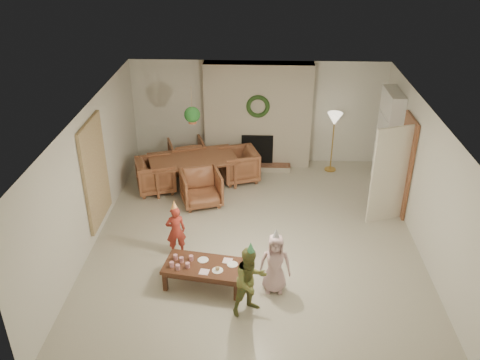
# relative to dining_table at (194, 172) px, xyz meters

# --- Properties ---
(floor) EXTENTS (7.00, 7.00, 0.00)m
(floor) POSITION_rel_dining_table_xyz_m (1.41, -2.09, -0.34)
(floor) COLOR #B7B29E
(floor) RESTS_ON ground
(ceiling) EXTENTS (7.00, 7.00, 0.00)m
(ceiling) POSITION_rel_dining_table_xyz_m (1.41, -2.09, 2.16)
(ceiling) COLOR white
(ceiling) RESTS_ON wall_back
(wall_back) EXTENTS (7.00, 0.00, 7.00)m
(wall_back) POSITION_rel_dining_table_xyz_m (1.41, 1.41, 0.91)
(wall_back) COLOR silver
(wall_back) RESTS_ON floor
(wall_front) EXTENTS (7.00, 0.00, 7.00)m
(wall_front) POSITION_rel_dining_table_xyz_m (1.41, -5.59, 0.91)
(wall_front) COLOR silver
(wall_front) RESTS_ON floor
(wall_left) EXTENTS (0.00, 7.00, 7.00)m
(wall_left) POSITION_rel_dining_table_xyz_m (-1.59, -2.09, 0.91)
(wall_left) COLOR silver
(wall_left) RESTS_ON floor
(wall_right) EXTENTS (0.00, 7.00, 7.00)m
(wall_right) POSITION_rel_dining_table_xyz_m (4.41, -2.09, 0.91)
(wall_right) COLOR silver
(wall_right) RESTS_ON floor
(fireplace_mass) EXTENTS (2.50, 0.40, 2.50)m
(fireplace_mass) POSITION_rel_dining_table_xyz_m (1.41, 1.21, 0.91)
(fireplace_mass) COLOR #4F2A15
(fireplace_mass) RESTS_ON floor
(fireplace_hearth) EXTENTS (1.60, 0.30, 0.12)m
(fireplace_hearth) POSITION_rel_dining_table_xyz_m (1.41, 0.86, -0.28)
(fireplace_hearth) COLOR #5B2A19
(fireplace_hearth) RESTS_ON floor
(fireplace_firebox) EXTENTS (0.75, 0.12, 0.75)m
(fireplace_firebox) POSITION_rel_dining_table_xyz_m (1.41, 1.03, 0.11)
(fireplace_firebox) COLOR black
(fireplace_firebox) RESTS_ON floor
(fireplace_wreath) EXTENTS (0.54, 0.10, 0.54)m
(fireplace_wreath) POSITION_rel_dining_table_xyz_m (1.41, 0.98, 1.21)
(fireplace_wreath) COLOR #1C3915
(fireplace_wreath) RESTS_ON fireplace_mass
(floor_lamp_base) EXTENTS (0.27, 0.27, 0.03)m
(floor_lamp_base) POSITION_rel_dining_table_xyz_m (3.17, 0.91, -0.32)
(floor_lamp_base) COLOR gold
(floor_lamp_base) RESTS_ON floor
(floor_lamp_post) EXTENTS (0.03, 0.03, 1.30)m
(floor_lamp_post) POSITION_rel_dining_table_xyz_m (3.17, 0.91, 0.34)
(floor_lamp_post) COLOR gold
(floor_lamp_post) RESTS_ON floor
(floor_lamp_shade) EXTENTS (0.35, 0.35, 0.29)m
(floor_lamp_shade) POSITION_rel_dining_table_xyz_m (3.17, 0.91, 0.97)
(floor_lamp_shade) COLOR beige
(floor_lamp_shade) RESTS_ON floor_lamp_post
(bookshelf_carcass) EXTENTS (0.30, 1.00, 2.20)m
(bookshelf_carcass) POSITION_rel_dining_table_xyz_m (4.25, 0.21, 0.76)
(bookshelf_carcass) COLOR white
(bookshelf_carcass) RESTS_ON floor
(bookshelf_shelf_a) EXTENTS (0.30, 0.92, 0.03)m
(bookshelf_shelf_a) POSITION_rel_dining_table_xyz_m (4.23, 0.21, 0.11)
(bookshelf_shelf_a) COLOR white
(bookshelf_shelf_a) RESTS_ON bookshelf_carcass
(bookshelf_shelf_b) EXTENTS (0.30, 0.92, 0.03)m
(bookshelf_shelf_b) POSITION_rel_dining_table_xyz_m (4.23, 0.21, 0.51)
(bookshelf_shelf_b) COLOR white
(bookshelf_shelf_b) RESTS_ON bookshelf_carcass
(bookshelf_shelf_c) EXTENTS (0.30, 0.92, 0.03)m
(bookshelf_shelf_c) POSITION_rel_dining_table_xyz_m (4.23, 0.21, 0.91)
(bookshelf_shelf_c) COLOR white
(bookshelf_shelf_c) RESTS_ON bookshelf_carcass
(bookshelf_shelf_d) EXTENTS (0.30, 0.92, 0.03)m
(bookshelf_shelf_d) POSITION_rel_dining_table_xyz_m (4.23, 0.21, 1.31)
(bookshelf_shelf_d) COLOR white
(bookshelf_shelf_d) RESTS_ON bookshelf_carcass
(books_row_lower) EXTENTS (0.20, 0.40, 0.24)m
(books_row_lower) POSITION_rel_dining_table_xyz_m (4.21, 0.06, 0.25)
(books_row_lower) COLOR #AD2030
(books_row_lower) RESTS_ON bookshelf_shelf_a
(books_row_mid) EXTENTS (0.20, 0.44, 0.24)m
(books_row_mid) POSITION_rel_dining_table_xyz_m (4.21, 0.26, 0.65)
(books_row_mid) COLOR navy
(books_row_mid) RESTS_ON bookshelf_shelf_b
(books_row_upper) EXTENTS (0.20, 0.36, 0.22)m
(books_row_upper) POSITION_rel_dining_table_xyz_m (4.21, 0.11, 1.04)
(books_row_upper) COLOR gold
(books_row_upper) RESTS_ON bookshelf_shelf_c
(door_frame) EXTENTS (0.05, 0.86, 2.04)m
(door_frame) POSITION_rel_dining_table_xyz_m (4.37, -0.89, 0.68)
(door_frame) COLOR brown
(door_frame) RESTS_ON floor
(door_leaf) EXTENTS (0.77, 0.32, 2.00)m
(door_leaf) POSITION_rel_dining_table_xyz_m (3.99, -1.27, 0.66)
(door_leaf) COLOR beige
(door_leaf) RESTS_ON floor
(curtain_panel) EXTENTS (0.06, 1.20, 2.00)m
(curtain_panel) POSITION_rel_dining_table_xyz_m (-1.55, -1.89, 0.91)
(curtain_panel) COLOR #C4B68B
(curtain_panel) RESTS_ON wall_left
(dining_table) EXTENTS (2.15, 1.60, 0.67)m
(dining_table) POSITION_rel_dining_table_xyz_m (0.00, 0.00, 0.00)
(dining_table) COLOR brown
(dining_table) RESTS_ON floor
(dining_chair_near) EXTENTS (1.01, 1.02, 0.74)m
(dining_chair_near) POSITION_rel_dining_table_xyz_m (0.26, -0.80, 0.04)
(dining_chair_near) COLOR brown
(dining_chair_near) RESTS_ON floor
(dining_chair_far) EXTENTS (1.01, 1.02, 0.74)m
(dining_chair_far) POSITION_rel_dining_table_xyz_m (-0.26, 0.80, 0.04)
(dining_chair_far) COLOR brown
(dining_chair_far) RESTS_ON floor
(dining_chair_left) EXTENTS (1.02, 1.01, 0.74)m
(dining_chair_left) POSITION_rel_dining_table_xyz_m (-0.80, -0.26, 0.04)
(dining_chair_left) COLOR brown
(dining_chair_left) RESTS_ON floor
(dining_chair_right) EXTENTS (1.02, 1.01, 0.74)m
(dining_chair_right) POSITION_rel_dining_table_xyz_m (1.00, 0.32, 0.04)
(dining_chair_right) COLOR brown
(dining_chair_right) RESTS_ON floor
(hanging_plant_cord) EXTENTS (0.01, 0.01, 0.70)m
(hanging_plant_cord) POSITION_rel_dining_table_xyz_m (0.11, -0.59, 1.81)
(hanging_plant_cord) COLOR tan
(hanging_plant_cord) RESTS_ON ceiling
(hanging_plant_pot) EXTENTS (0.16, 0.16, 0.12)m
(hanging_plant_pot) POSITION_rel_dining_table_xyz_m (0.11, -0.59, 1.46)
(hanging_plant_pot) COLOR #A85536
(hanging_plant_pot) RESTS_ON hanging_plant_cord
(hanging_plant_foliage) EXTENTS (0.32, 0.32, 0.32)m
(hanging_plant_foliage) POSITION_rel_dining_table_xyz_m (0.11, -0.59, 1.58)
(hanging_plant_foliage) COLOR #1B531F
(hanging_plant_foliage) RESTS_ON hanging_plant_pot
(coffee_table_top) EXTENTS (1.39, 0.85, 0.06)m
(coffee_table_top) POSITION_rel_dining_table_xyz_m (0.60, -3.45, 0.04)
(coffee_table_top) COLOR #4A2818
(coffee_table_top) RESTS_ON floor
(coffee_table_apron) EXTENTS (1.28, 0.74, 0.08)m
(coffee_table_apron) POSITION_rel_dining_table_xyz_m (0.60, -3.45, -0.04)
(coffee_table_apron) COLOR #4A2818
(coffee_table_apron) RESTS_ON floor
(coffee_leg_fl) EXTENTS (0.08, 0.08, 0.34)m
(coffee_leg_fl) POSITION_rel_dining_table_xyz_m (-0.03, -3.61, -0.17)
(coffee_leg_fl) COLOR #4A2818
(coffee_leg_fl) RESTS_ON floor
(coffee_leg_fr) EXTENTS (0.08, 0.08, 0.34)m
(coffee_leg_fr) POSITION_rel_dining_table_xyz_m (1.14, -3.80, -0.17)
(coffee_leg_fr) COLOR #4A2818
(coffee_leg_fr) RESTS_ON floor
(coffee_leg_bl) EXTENTS (0.08, 0.08, 0.34)m
(coffee_leg_bl) POSITION_rel_dining_table_xyz_m (0.06, -3.09, -0.17)
(coffee_leg_bl) COLOR #4A2818
(coffee_leg_bl) RESTS_ON floor
(coffee_leg_br) EXTENTS (0.08, 0.08, 0.34)m
(coffee_leg_br) POSITION_rel_dining_table_xyz_m (1.22, -3.28, -0.17)
(coffee_leg_br) COLOR #4A2818
(coffee_leg_br) RESTS_ON floor
(cup_a) EXTENTS (0.08, 0.08, 0.09)m
(cup_a) POSITION_rel_dining_table_xyz_m (0.08, -3.51, 0.11)
(cup_a) COLOR silver
(cup_a) RESTS_ON coffee_table_top
(cup_b) EXTENTS (0.08, 0.08, 0.09)m
(cup_b) POSITION_rel_dining_table_xyz_m (0.11, -3.32, 0.11)
(cup_b) COLOR silver
(cup_b) RESTS_ON coffee_table_top
(cup_c) EXTENTS (0.08, 0.08, 0.09)m
(cup_c) POSITION_rel_dining_table_xyz_m (0.19, -3.58, 0.11)
(cup_c) COLOR silver
(cup_c) RESTS_ON coffee_table_top
(cup_d) EXTENTS (0.08, 0.08, 0.09)m
(cup_d) POSITION_rel_dining_table_xyz_m (0.22, -3.38, 0.11)
(cup_d) COLOR silver
(cup_d) RESTS_ON coffee_table_top
(cup_e) EXTENTS (0.08, 0.08, 0.09)m
(cup_e) POSITION_rel_dining_table_xyz_m (0.34, -3.53, 0.11)
(cup_e) COLOR silver
(cup_e) RESTS_ON coffee_table_top
(cup_f) EXTENTS (0.08, 0.08, 0.09)m
(cup_f) POSITION_rel_dining_table_xyz_m (0.37, -3.33, 0.11)
(cup_f) COLOR silver
(cup_f) RESTS_ON coffee_table_top
(plate_a) EXTENTS (0.21, 0.21, 0.01)m
(plate_a) POSITION_rel_dining_table_xyz_m (0.57, -3.32, 0.07)
(plate_a) COLOR white
(plate_a) RESTS_ON coffee_table_top
(plate_b) EXTENTS (0.21, 0.21, 0.01)m
(plate_b) POSITION_rel_dining_table_xyz_m (0.83, -3.58, 0.07)
(plate_b) COLOR white
(plate_b) RESTS_ON coffee_table_top
(plate_c) EXTENTS (0.21, 0.21, 0.01)m
(plate_c) POSITION_rel_dining_table_xyz_m (1.06, -3.42, 0.07)
(plate_c) COLOR white
(plate_c) RESTS_ON coffee_table_top
(food_scoop) EXTENTS (0.08, 0.08, 0.07)m
(food_scoop) POSITION_rel_dining_table_xyz_m (0.83, -3.58, 0.11)
(food_scoop) COLOR tan
(food_scoop) RESTS_ON plate_b
(napkin_left) EXTENTS (0.17, 0.17, 0.01)m
(napkin_left) POSITION_rel_dining_table_xyz_m (0.62, -3.63, 0.07)
(napkin_left) COLOR #F8B7C9
(napkin_left) RESTS_ON coffee_table_top
(napkin_right) EXTENTS (0.17, 0.17, 0.01)m
(napkin_right) POSITION_rel_dining_table_xyz_m (0.97, -3.32, 0.07)
(napkin_right) COLOR #F8B7C9
(napkin_right) RESTS_ON coffee_table_top
(child_red) EXTENTS (0.41, 0.33, 0.97)m
(child_red) POSITION_rel_dining_table_xyz_m (0.01, -2.59, 0.15)
(child_red) COLOR #A02E22
(child_red) RESTS_ON floor
(party_hat_red) EXTENTS (0.14, 0.14, 0.18)m
(party_hat_red) POSITION_rel_dining_table_xyz_m (0.01, -2.59, 0.68)
(party_hat_red) COLOR #F5E451
(party_hat_red) RESTS_ON child_red
(child_plaid) EXTENTS (0.71, 0.67, 1.15)m
(child_plaid) POSITION_rel_dining_table_xyz_m (1.36, -4.04, 0.24)
(child_plaid) COLOR olive
(child_plaid) RESTS_ON floor
(party_hat_plaid) EXTENTS (0.16, 0.16, 0.19)m
(party_hat_plaid) POSITION_rel_dining_table_xyz_m (1.36, -4.04, 0.86)
(party_hat_plaid) COLOR #4DB371
(party_hat_plaid) RESTS_ON child_plaid
(child_pink) EXTENTS (0.51, 0.34, 1.05)m
(child_pink) POSITION_rel_dining_table_xyz_m (1.75, -3.52, 0.19)
(child_pink) COLOR beige
(child_pink) RESTS_ON floor
(party_hat_pink) EXTENTS (0.16, 0.16, 0.19)m
(party_hat_pink) POSITION_rel_dining_table_xyz_m (1.75, -3.52, 0.76)
(party_hat_pink) COLOR silver
(party_hat_pink) RESTS_ON child_pink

